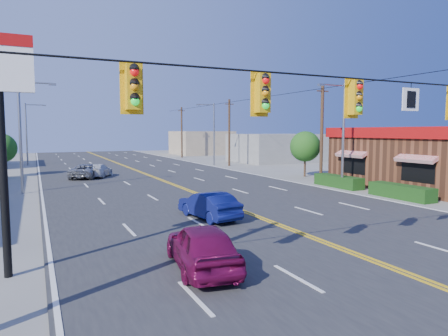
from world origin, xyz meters
name	(u,v)px	position (x,y,z in m)	size (l,w,h in m)	color
ground	(378,265)	(0.00, 0.00, 0.00)	(160.00, 160.00, 0.00)	gray
road	(180,187)	(0.00, 20.00, 0.03)	(20.00, 120.00, 0.06)	#2D2D30
signal_span	(381,116)	(-0.12, 0.00, 4.89)	(24.32, 0.34, 9.00)	#47301E
kfc	(445,156)	(19.90, 12.00, 2.38)	(16.30, 12.40, 4.70)	brown
pizza_hut_sign	(0,104)	(-11.00, 4.00, 5.18)	(1.90, 0.30, 6.85)	black
streetlight_se	(341,130)	(10.79, 14.00, 4.51)	(2.55, 0.25, 8.00)	gray
streetlight_ne	(213,130)	(10.79, 38.00, 4.51)	(2.55, 0.25, 8.00)	gray
streetlight_sw	(23,130)	(-10.79, 22.00, 4.51)	(2.55, 0.25, 8.00)	gray
streetlight_nw	(28,130)	(-10.79, 48.00, 4.51)	(2.55, 0.25, 8.00)	gray
utility_pole_near	(322,134)	(12.20, 18.00, 4.20)	(0.28, 0.28, 8.40)	#47301E
utility_pole_mid	(229,133)	(12.20, 36.00, 4.20)	(0.28, 0.28, 8.40)	#47301E
utility_pole_far	(182,132)	(12.20, 54.00, 4.20)	(0.28, 0.28, 8.40)	#47301E
tree_kfc_rear	(305,146)	(13.50, 22.00, 2.93)	(2.94, 2.94, 4.41)	#47301E
tree_west	(1,148)	(-13.00, 34.00, 2.79)	(2.80, 2.80, 4.20)	#47301E
bld_east_mid	(277,148)	(22.00, 40.00, 2.00)	(12.00, 10.00, 4.00)	gray
bld_east_far	(201,143)	(19.00, 62.00, 2.20)	(10.00, 10.00, 4.40)	tan
car_magenta	(202,248)	(-5.48, 2.00, 0.73)	(1.73, 4.31, 1.47)	maroon
car_blue	(209,206)	(-2.40, 8.63, 0.67)	(1.43, 4.09, 1.35)	navy
car_white	(99,171)	(-4.68, 29.91, 0.62)	(1.73, 4.26, 1.24)	silver
car_silver	(87,172)	(-5.83, 29.47, 0.66)	(2.18, 4.73, 1.31)	gray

